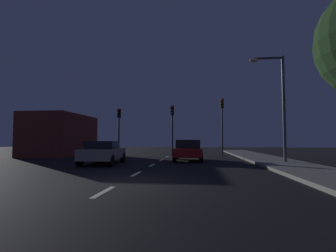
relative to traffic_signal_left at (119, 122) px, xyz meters
name	(u,v)px	position (x,y,z in m)	size (l,w,h in m)	color
ground_plane	(154,164)	(5.10, -9.27, -3.22)	(80.00, 80.00, 0.00)	black
sidewalk_curb_right	(285,164)	(12.60, -9.27, -3.15)	(3.00, 40.00, 0.15)	gray
lane_stripe_nearest	(104,192)	(5.10, -17.47, -3.22)	(0.16, 1.60, 0.01)	silver
lane_stripe_second	(136,174)	(5.10, -13.67, -3.22)	(0.16, 1.60, 0.01)	silver
lane_stripe_third	(152,165)	(5.10, -9.87, -3.22)	(0.16, 1.60, 0.01)	silver
lane_stripe_fourth	(161,160)	(5.10, -6.07, -3.22)	(0.16, 1.60, 0.01)	silver
lane_stripe_fifth	(167,157)	(5.10, -2.27, -3.22)	(0.16, 1.60, 0.01)	silver
traffic_signal_left	(119,122)	(0.00, 0.00, 0.00)	(0.32, 0.38, 4.57)	#2D2D30
traffic_signal_center	(172,120)	(5.34, 0.00, 0.16)	(0.32, 0.38, 4.82)	black
traffic_signal_right	(222,116)	(10.10, 0.00, 0.54)	(0.32, 0.38, 5.42)	#2D2D30
car_stopped_ahead	(188,150)	(7.07, -6.44, -2.48)	(1.98, 3.94, 1.46)	#B21919
car_adjacent_lane	(103,152)	(2.08, -9.61, -2.50)	(2.23, 4.13, 1.38)	gray
street_lamp_right	(278,98)	(12.56, -8.49, 0.79)	(2.05, 0.36, 6.56)	#4C4C51
storefront_left	(61,135)	(-5.00, -1.87, -1.31)	(4.21, 7.13, 3.83)	maroon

